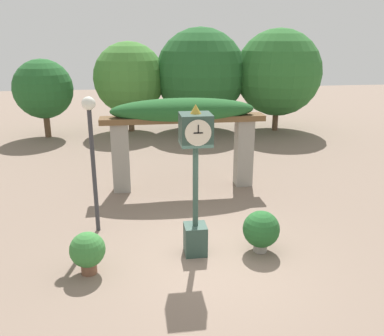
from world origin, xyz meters
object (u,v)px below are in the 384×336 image
at_px(potted_plant_near_right, 88,251).
at_px(lamp_post, 91,140).
at_px(potted_plant_near_left, 261,230).
at_px(pedestal_clock, 196,172).

height_order(potted_plant_near_right, lamp_post, lamp_post).
relative_size(potted_plant_near_right, lamp_post, 0.27).
xyz_separation_m(potted_plant_near_left, potted_plant_near_right, (-3.62, -0.35, -0.02)).
bearing_deg(potted_plant_near_right, lamp_post, 88.90).
height_order(pedestal_clock, potted_plant_near_left, pedestal_clock).
height_order(potted_plant_near_left, potted_plant_near_right, potted_plant_near_left).
bearing_deg(potted_plant_near_right, pedestal_clock, 12.08).
height_order(pedestal_clock, lamp_post, pedestal_clock).
distance_m(pedestal_clock, lamp_post, 2.63).
relative_size(potted_plant_near_left, lamp_post, 0.29).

